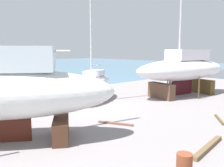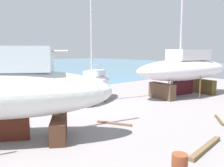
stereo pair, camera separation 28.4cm
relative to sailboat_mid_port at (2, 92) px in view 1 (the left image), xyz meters
The scene contains 10 objects.
ground_plane 8.08m from the sailboat_mid_port, 10.22° to the right, with size 49.95×49.95×0.00m, color gray.
sailboat_mid_port is the anchor object (origin of this frame).
sailboat_far_slipway 16.50m from the sailboat_mid_port, ahead, with size 11.19×5.30×19.41m.
sailboat_large_starboard 9.80m from the sailboat_mid_port, 26.95° to the left, with size 6.25×4.66×10.90m.
barrel_rust_far 8.27m from the sailboat_mid_port, 66.85° to the right, with size 0.52×0.52×0.90m, color brown.
barrel_ochre 7.04m from the sailboat_mid_port, 42.93° to the left, with size 0.55×0.55×0.78m, color brown.
barrel_by_slipway 22.03m from the sailboat_mid_port, 12.99° to the left, with size 0.65×0.65×0.86m, color black.
timber_short_skew 12.24m from the sailboat_mid_port, 25.77° to the right, with size 2.07×0.13×0.12m, color brown.
timber_long_aft 9.43m from the sailboat_mid_port, 47.79° to the right, with size 3.07×0.23×0.18m, color brown.
timber_plank_near 6.29m from the sailboat_mid_port, 14.90° to the right, with size 2.10×0.17×0.10m, color brown.
Camera 1 is at (-11.25, -13.92, 4.23)m, focal length 38.79 mm.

